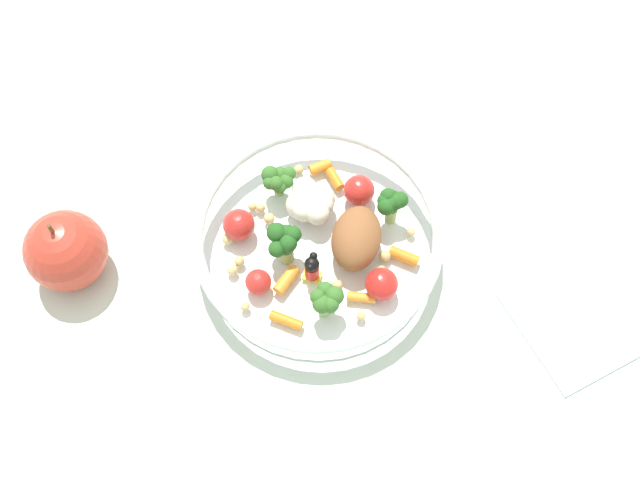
# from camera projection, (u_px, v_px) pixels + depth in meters

# --- Properties ---
(ground_plane) EXTENTS (2.40, 2.40, 0.00)m
(ground_plane) POSITION_uv_depth(u_px,v_px,m) (318.00, 251.00, 0.75)
(ground_plane) COLOR silver
(food_container) EXTENTS (0.25, 0.25, 0.05)m
(food_container) POSITION_uv_depth(u_px,v_px,m) (322.00, 234.00, 0.73)
(food_container) COLOR white
(food_container) RESTS_ON ground_plane
(loose_apple) EXTENTS (0.08, 0.08, 0.09)m
(loose_apple) POSITION_uv_depth(u_px,v_px,m) (66.00, 251.00, 0.71)
(loose_apple) COLOR #BC3828
(loose_apple) RESTS_ON ground_plane
(folded_napkin) EXTENTS (0.12, 0.12, 0.01)m
(folded_napkin) POSITION_uv_depth(u_px,v_px,m) (577.00, 319.00, 0.72)
(folded_napkin) COLOR white
(folded_napkin) RESTS_ON ground_plane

